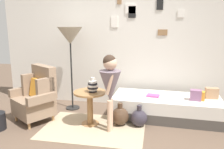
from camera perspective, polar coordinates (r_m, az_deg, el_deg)
ground_plane at (r=3.34m, az=-5.88°, el=-17.87°), size 12.00×12.00×0.00m
gallery_wall at (r=4.80m, az=0.52°, el=7.89°), size 4.80×0.12×2.60m
rug at (r=3.89m, az=-4.57°, el=-13.12°), size 1.66×1.12×0.01m
armchair at (r=4.26m, az=-18.21°, el=-5.18°), size 0.90×0.85×0.97m
daybed at (r=4.33m, az=13.24°, el=-7.94°), size 1.93×0.88×0.40m
pillow_head at (r=4.40m, az=23.54°, el=-4.28°), size 0.22×0.13×0.19m
pillow_mid at (r=4.23m, az=21.00°, el=-4.95°), size 0.18×0.15×0.15m
pillow_back at (r=4.19m, az=20.10°, el=-4.85°), size 0.19×0.14×0.19m
side_table at (r=3.90m, az=-5.51°, el=-6.66°), size 0.54×0.54×0.58m
vase_striped at (r=3.79m, az=-4.82°, el=-2.89°), size 0.18×0.18×0.25m
floor_lamp at (r=4.51m, az=-10.37°, el=8.97°), size 0.48×0.48×1.63m
person_child at (r=3.53m, az=-0.48°, el=-2.05°), size 0.34×0.34×1.23m
book_on_daybed at (r=4.23m, az=10.17°, el=-5.20°), size 0.24×0.19×0.03m
demijohn_near at (r=3.94m, az=1.99°, el=-10.30°), size 0.31×0.31×0.39m
demijohn_far at (r=3.93m, az=6.73°, el=-10.66°), size 0.28×0.28×0.37m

